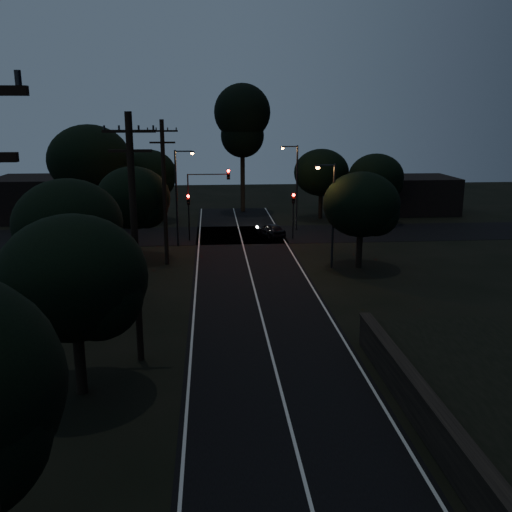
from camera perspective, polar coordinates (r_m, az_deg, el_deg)
road_surface at (r=42.08m, az=-0.78°, el=-0.93°), size 60.00×70.00×0.03m
utility_pole_mid at (r=25.19m, az=-12.05°, el=1.90°), size 2.20×0.30×11.00m
utility_pole_far at (r=41.91m, az=-9.16°, el=6.47°), size 2.20×0.30×10.50m
tree_left_b at (r=22.78m, az=-17.37°, el=-2.41°), size 5.71×5.71×7.26m
tree_left_c at (r=32.78m, az=-17.94°, el=2.74°), size 5.95×5.95×7.51m
tree_left_d at (r=44.13m, az=-11.92°, el=5.53°), size 5.57×5.57×7.07m
tree_far_nw at (r=59.94m, az=-10.54°, el=7.96°), size 5.79×5.79×7.34m
tree_far_w at (r=56.53m, az=-16.06°, el=9.03°), size 7.79×7.79×9.93m
tree_far_ne at (r=60.81m, az=6.76°, el=8.17°), size 5.78×5.78×7.32m
tree_far_e at (r=59.14m, az=12.11°, el=7.60°), size 5.52×5.52×7.01m
tree_right_a at (r=41.30m, az=10.77°, el=4.91°), size 5.46×5.46×6.94m
tall_pine at (r=64.53m, az=-1.37°, el=13.44°), size 6.21×6.21×14.12m
building_left at (r=64.41m, az=-20.25°, el=5.46°), size 10.00×8.00×4.40m
building_right at (r=67.02m, az=15.30°, el=5.96°), size 9.00×7.00×4.00m
signal_left at (r=50.11m, az=-6.76°, el=4.72°), size 0.28×0.35×4.10m
signal_right at (r=50.60m, az=3.75°, el=4.88°), size 0.28×0.35×4.10m
signal_mast at (r=49.85m, az=-4.86°, el=6.47°), size 3.70×0.35×6.25m
streetlight_a at (r=47.91m, az=-7.75°, el=6.44°), size 1.66×0.26×8.00m
streetlight_b at (r=54.39m, az=3.91°, el=7.44°), size 1.66×0.26×8.00m
streetlight_c at (r=40.87m, az=7.51°, el=4.73°), size 1.46×0.26×7.50m
car at (r=51.86m, az=1.53°, el=2.63°), size 2.63×3.86×1.22m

